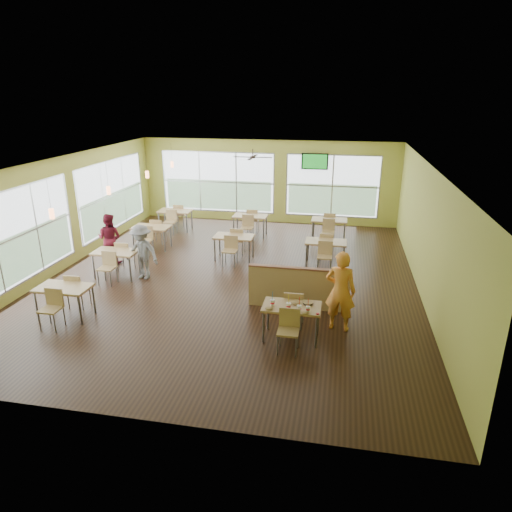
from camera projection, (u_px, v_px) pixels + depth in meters
The scene contains 20 objects.
room at pixel (231, 223), 12.23m from camera, with size 12.00×12.04×3.20m.
window_bays at pixel (177, 198), 15.58m from camera, with size 9.24×10.24×2.38m.
main_table at pixel (292, 311), 9.44m from camera, with size 1.22×1.52×0.87m.
half_wall_divider at pixel (298, 288), 10.81m from camera, with size 2.40×0.14×1.04m.
dining_tables at pixel (212, 236), 14.33m from camera, with size 6.92×8.72×0.87m.
pendant_lights at pixel (128, 182), 13.13m from camera, with size 0.11×7.31×0.86m.
ceiling_fan at pixel (253, 157), 14.55m from camera, with size 1.25×1.25×0.29m.
tv_backwall at pixel (315, 161), 17.08m from camera, with size 1.00×0.07×0.60m.
man_plaid at pixel (340, 291), 9.72m from camera, with size 0.66×0.43×1.80m, color orange.
patron_maroon at pixel (110, 238), 13.69m from camera, with size 0.74×0.58×1.52m, color maroon.
patron_grey at pixel (142, 252), 12.48m from camera, with size 1.00×0.57×1.54m, color slate.
cup_blue at pixel (272, 302), 9.38m from camera, with size 0.10×0.10×0.36m.
cup_yellow at pixel (288, 306), 9.22m from camera, with size 0.10×0.10×0.37m.
cup_red_near at pixel (299, 308), 9.13m from camera, with size 0.10×0.10×0.35m.
cup_red_far at pixel (308, 309), 9.12m from camera, with size 0.09×0.09×0.32m.
food_basket at pixel (308, 303), 9.44m from camera, with size 0.22×0.22×0.05m.
ketchup_cup at pixel (318, 314), 9.02m from camera, with size 0.06×0.06×0.03m, color #B21B22.
wrapper_left at pixel (269, 308), 9.24m from camera, with size 0.16×0.14×0.04m, color tan.
wrapper_mid at pixel (296, 303), 9.47m from camera, with size 0.20×0.18×0.05m, color tan.
wrapper_right at pixel (305, 313), 9.06m from camera, with size 0.14×0.13×0.03m, color tan.
Camera 1 is at (2.86, -11.48, 4.90)m, focal length 32.00 mm.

